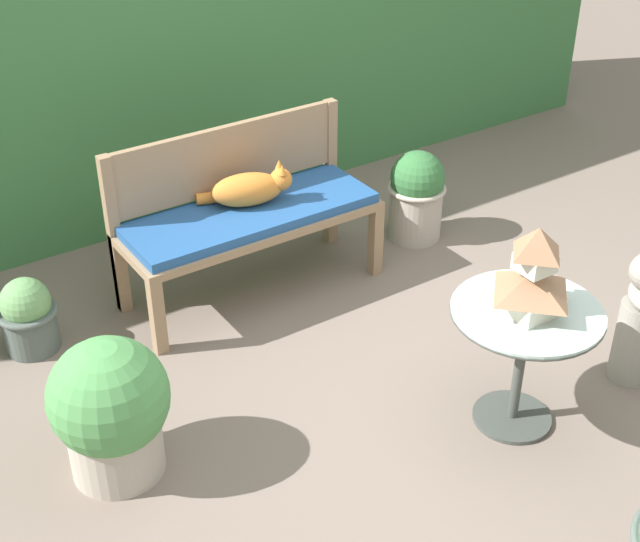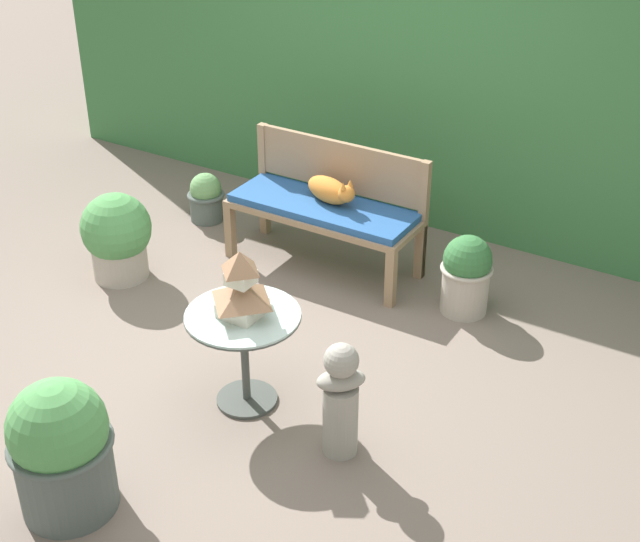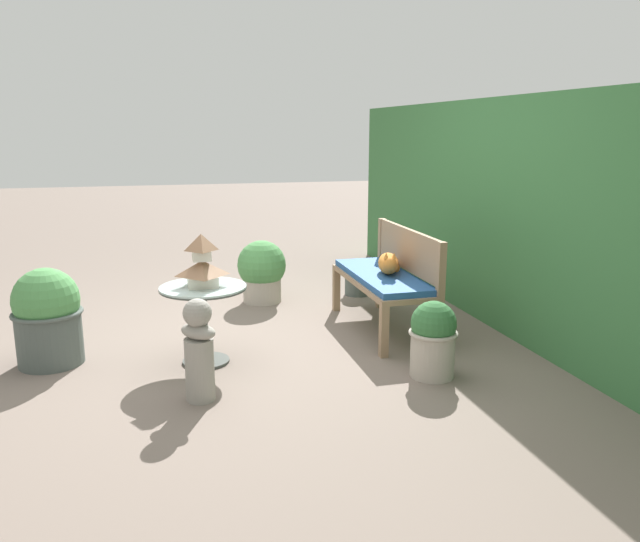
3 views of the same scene
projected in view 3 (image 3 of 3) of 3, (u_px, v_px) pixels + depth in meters
ground at (244, 345)px, 4.86m from camera, size 30.00×30.00×0.00m
foliage_hedge_back at (550, 213)px, 5.29m from camera, size 6.40×1.06×1.90m
garden_bench at (382, 281)px, 5.17m from camera, size 1.32×0.49×0.48m
bench_backrest at (408, 257)px, 5.18m from camera, size 1.32×0.06×0.84m
cat at (389, 263)px, 5.12m from camera, size 0.45×0.30×0.21m
patio_table at (204, 303)px, 4.41m from camera, size 0.61×0.61×0.57m
pagoda_birdhouse at (202, 264)px, 4.35m from camera, size 0.28×0.28×0.37m
garden_bust at (199, 350)px, 3.81m from camera, size 0.27×0.27×0.65m
potted_plant_patio_mid at (48, 317)px, 4.41m from camera, size 0.49×0.49×0.70m
potted_plant_bench_right at (433, 338)px, 4.19m from camera, size 0.33×0.33×0.53m
potted_plant_table_near at (262, 271)px, 6.03m from camera, size 0.47×0.47×0.60m
potted_plant_bench_left at (357, 277)px, 6.32m from camera, size 0.29×0.29×0.38m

